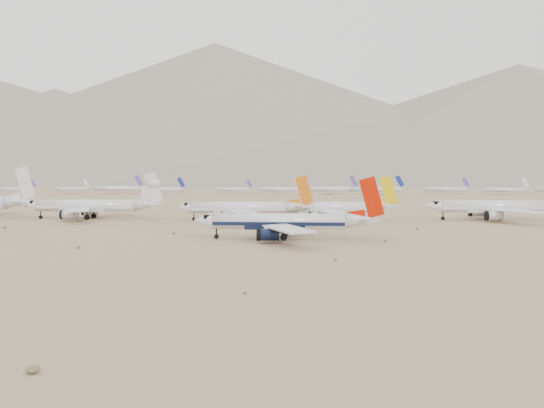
# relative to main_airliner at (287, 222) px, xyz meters

# --- Properties ---
(ground) EXTENTS (7000.00, 7000.00, 0.00)m
(ground) POSITION_rel_main_airliner_xyz_m (-0.57, -4.45, -4.32)
(ground) COLOR #896C4F
(ground) RESTS_ON ground
(main_airliner) EXTENTS (44.50, 43.47, 15.71)m
(main_airliner) POSITION_rel_main_airliner_xyz_m (0.00, 0.00, 0.00)
(main_airliner) COLOR silver
(main_airliner) RESTS_ON ground
(row2_navy_widebody) EXTENTS (48.45, 47.38, 17.24)m
(row2_navy_widebody) POSITION_rel_main_airliner_xyz_m (72.87, 60.84, 0.49)
(row2_navy_widebody) COLOR silver
(row2_navy_widebody) RESTS_ON ground
(row2_gold_tail) EXTENTS (45.15, 44.15, 16.07)m
(row2_gold_tail) POSITION_rel_main_airliner_xyz_m (12.56, 56.34, 0.18)
(row2_gold_tail) COLOR silver
(row2_gold_tail) RESTS_ON ground
(row2_orange_tail) EXTENTS (45.10, 44.12, 16.09)m
(row2_orange_tail) POSITION_rel_main_airliner_xyz_m (-16.84, 53.47, 0.20)
(row2_orange_tail) COLOR silver
(row2_orange_tail) RESTS_ON ground
(row2_white_trijet) EXTENTS (48.98, 47.87, 17.36)m
(row2_white_trijet) POSITION_rel_main_airliner_xyz_m (-72.49, 57.81, 0.71)
(row2_white_trijet) COLOR silver
(row2_white_trijet) RESTS_ON ground
(distant_storage_row) EXTENTS (522.63, 60.31, 14.91)m
(distant_storage_row) POSITION_rel_main_airliner_xyz_m (0.32, 337.58, 0.10)
(distant_storage_row) COLOR silver
(distant_storage_row) RESTS_ON ground
(mountain_range) EXTENTS (7354.00, 3024.00, 470.00)m
(mountain_range) POSITION_rel_main_airliner_xyz_m (69.61, 1643.57, 186.00)
(mountain_range) COLOR slate
(mountain_range) RESTS_ON ground
(foothills) EXTENTS (4637.50, 1395.00, 155.00)m
(foothills) POSITION_rel_main_airliner_xyz_m (526.11, 1095.55, 62.83)
(foothills) COLOR slate
(foothills) RESTS_ON ground
(desert_scrub) EXTENTS (261.14, 121.67, 0.63)m
(desert_scrub) POSITION_rel_main_airliner_xyz_m (3.01, -34.33, -4.03)
(desert_scrub) COLOR brown
(desert_scrub) RESTS_ON ground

